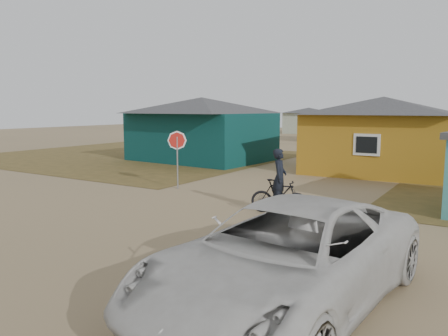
% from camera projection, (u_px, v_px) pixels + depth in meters
% --- Properties ---
extents(ground, '(120.00, 120.00, 0.00)m').
position_uv_depth(ground, '(173.00, 226.00, 12.31)').
color(ground, '#8F7652').
extents(grass_nw, '(20.00, 18.00, 0.00)m').
position_uv_depth(grass_nw, '(134.00, 156.00, 30.60)').
color(grass_nw, brown).
rests_on(grass_nw, ground).
extents(house_teal, '(8.93, 7.08, 4.00)m').
position_uv_depth(house_teal, '(202.00, 128.00, 27.84)').
color(house_teal, '#093131').
rests_on(house_teal, ground).
extents(house_yellow, '(7.72, 6.76, 3.90)m').
position_uv_depth(house_yellow, '(382.00, 134.00, 22.45)').
color(house_yellow, '#A9751A').
rests_on(house_yellow, ground).
extents(house_pale_west, '(7.04, 6.15, 3.60)m').
position_uv_depth(house_pale_west, '(340.00, 123.00, 43.72)').
color(house_pale_west, '#A1AC94').
rests_on(house_pale_west, ground).
extents(house_pale_north, '(6.28, 5.81, 3.40)m').
position_uv_depth(house_pale_north, '(309.00, 120.00, 58.02)').
color(house_pale_north, '#A1AC94').
rests_on(house_pale_north, ground).
extents(stop_sign, '(0.77, 0.22, 2.40)m').
position_uv_depth(stop_sign, '(177.00, 146.00, 17.87)').
color(stop_sign, gray).
rests_on(stop_sign, ground).
extents(cyclist, '(1.89, 0.93, 2.06)m').
position_uv_depth(cyclist, '(279.00, 190.00, 13.71)').
color(cyclist, black).
rests_on(cyclist, ground).
extents(vehicle, '(3.40, 6.49, 1.74)m').
position_uv_depth(vehicle, '(287.00, 257.00, 7.20)').
color(vehicle, silver).
rests_on(vehicle, ground).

